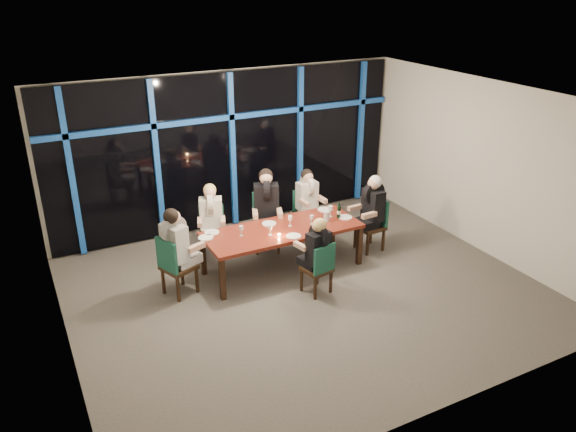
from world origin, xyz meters
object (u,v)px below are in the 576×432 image
Objects in this scene: chair_far_right at (306,210)px; chair_end_right at (374,221)px; chair_far_mid at (266,218)px; chair_end_left at (174,264)px; dining_table at (282,232)px; diner_near_mid at (317,244)px; chair_near_mid at (320,266)px; diner_far_mid at (266,199)px; diner_far_right at (308,194)px; water_pitcher at (327,216)px; diner_far_left at (211,211)px; diner_end_left at (176,239)px; wine_bottle at (339,212)px; chair_far_left at (212,229)px; diner_end_right at (372,202)px.

chair_end_right reaches higher than chair_far_right.
chair_end_left is at bearing -135.08° from chair_far_mid.
diner_near_mid reaches higher than dining_table.
diner_far_mid reaches higher than chair_near_mid.
diner_far_right is at bearing -90.00° from chair_far_right.
chair_end_right is 1.89m from diner_near_mid.
water_pitcher is (-0.20, -1.00, -0.03)m from diner_far_right.
diner_far_left reaches higher than chair_far_right.
diner_end_left is (0.08, 0.03, 0.39)m from chair_end_left.
wine_bottle is at bearing -3.27° from dining_table.
chair_far_right is 2.11m from diner_near_mid.
chair_far_mid is (0.99, -0.11, 0.06)m from chair_far_left.
chair_far_left is 2.21m from chair_near_mid.
chair_far_left is at bearing -170.29° from diner_far_mid.
chair_far_right is at bearing 45.19° from dining_table.
diner_far_mid is at bearing 152.36° from water_pitcher.
chair_far_left is at bearing 151.57° from wine_bottle.
chair_end_left reaches higher than chair_far_right.
chair_far_right is at bearing 90.00° from diner_far_right.
chair_far_mid is 1.14× the size of chair_far_right.
chair_far_left is at bearing 131.72° from dining_table.
diner_far_mid is 1.29m from wine_bottle.
diner_near_mid is (-1.67, -0.85, 0.30)m from chair_end_right.
diner_end_left is (-2.76, -0.89, 0.07)m from diner_far_right.
diner_end_left is (-0.87, -0.87, 0.05)m from diner_far_left.
wine_bottle is at bearing -112.92° from diner_end_left.
chair_end_left is at bearing 178.78° from wine_bottle.
diner_end_left reaches higher than dining_table.
chair_far_right is at bearing 29.41° from chair_far_mid.
diner_end_right reaches higher than chair_far_mid.
diner_far_left reaches higher than chair_end_right.
chair_far_left is at bearing -73.77° from chair_near_mid.
chair_far_right is (1.86, 0.02, -0.01)m from chair_far_left.
diner_near_mid is (0.01, -1.78, 0.26)m from chair_far_mid.
diner_end_left reaches higher than diner_far_right.
chair_far_left is 2.87m from chair_end_right.
diner_end_right is (3.56, -0.07, 0.36)m from chair_end_left.
wine_bottle reaches higher than dining_table.
diner_end_right is (0.72, -0.99, 0.05)m from diner_far_right.
diner_far_mid reaches higher than chair_end_left.
chair_far_right is at bearing -91.76° from diner_end_left.
chair_far_left reaches higher than chair_far_right.
wine_bottle is (0.06, -1.06, 0.36)m from chair_far_right.
diner_end_right is (-0.08, -0.00, 0.38)m from chair_end_right.
wine_bottle reaches higher than chair_near_mid.
diner_end_left reaches higher than chair_end_right.
dining_table is 3.07× the size of diner_near_mid.
chair_near_mid is at bearing -114.76° from chair_far_right.
diner_end_right reaches higher than chair_far_left.
chair_end_right is (3.64, -0.06, -0.02)m from chair_end_left.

